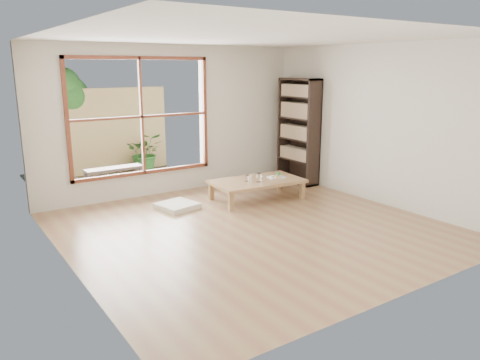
% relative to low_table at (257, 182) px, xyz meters
% --- Properties ---
extents(ground, '(5.00, 5.00, 0.00)m').
position_rel_low_table_xyz_m(ground, '(-0.92, -1.16, -0.30)').
color(ground, '#9A7C4D').
rests_on(ground, ground).
extents(low_table, '(1.62, 0.99, 0.34)m').
position_rel_low_table_xyz_m(low_table, '(0.00, 0.00, 0.00)').
color(low_table, '#A87651').
rests_on(low_table, ground).
extents(floor_cushion, '(0.66, 0.66, 0.08)m').
position_rel_low_table_xyz_m(floor_cushion, '(-1.38, 0.29, -0.26)').
color(floor_cushion, white).
rests_on(floor_cushion, ground).
extents(bookshelf, '(0.32, 0.91, 2.02)m').
position_rel_low_table_xyz_m(bookshelf, '(1.40, 0.56, 0.71)').
color(bookshelf, black).
rests_on(bookshelf, ground).
extents(glass_tall, '(0.08, 0.08, 0.15)m').
position_rel_low_table_xyz_m(glass_tall, '(-0.05, -0.12, 0.12)').
color(glass_tall, silver).
rests_on(glass_tall, low_table).
extents(glass_mid, '(0.06, 0.06, 0.09)m').
position_rel_low_table_xyz_m(glass_mid, '(0.11, 0.03, 0.08)').
color(glass_mid, silver).
rests_on(glass_mid, low_table).
extents(glass_short, '(0.07, 0.07, 0.09)m').
position_rel_low_table_xyz_m(glass_short, '(-0.05, 0.18, 0.09)').
color(glass_short, silver).
rests_on(glass_short, low_table).
extents(glass_small, '(0.07, 0.07, 0.09)m').
position_rel_low_table_xyz_m(glass_small, '(-0.19, 0.03, 0.09)').
color(glass_small, silver).
rests_on(glass_small, low_table).
extents(food_tray, '(0.32, 0.26, 0.09)m').
position_rel_low_table_xyz_m(food_tray, '(0.40, -0.04, 0.06)').
color(food_tray, white).
rests_on(food_tray, low_table).
extents(deck, '(2.80, 2.00, 0.05)m').
position_rel_low_table_xyz_m(deck, '(-1.52, 2.40, -0.30)').
color(deck, '#373028').
rests_on(deck, ground).
extents(garden_bench, '(1.09, 0.34, 0.34)m').
position_rel_low_table_xyz_m(garden_bench, '(-1.73, 2.23, 0.01)').
color(garden_bench, black).
rests_on(garden_bench, deck).
extents(bamboo_fence, '(2.80, 0.06, 1.80)m').
position_rel_low_table_xyz_m(bamboo_fence, '(-1.52, 3.40, 0.60)').
color(bamboo_fence, tan).
rests_on(bamboo_fence, ground).
extents(shrub_right, '(0.96, 0.90, 0.85)m').
position_rel_low_table_xyz_m(shrub_right, '(-0.78, 2.97, 0.15)').
color(shrub_right, '#296525').
rests_on(shrub_right, deck).
extents(shrub_left, '(0.56, 0.51, 0.85)m').
position_rel_low_table_xyz_m(shrub_left, '(-2.52, 3.07, 0.15)').
color(shrub_left, '#296525').
rests_on(shrub_left, deck).
extents(garden_tree, '(1.04, 0.85, 2.22)m').
position_rel_low_table_xyz_m(garden_tree, '(-2.20, 3.70, 1.33)').
color(garden_tree, '#4C3D2D').
rests_on(garden_tree, ground).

